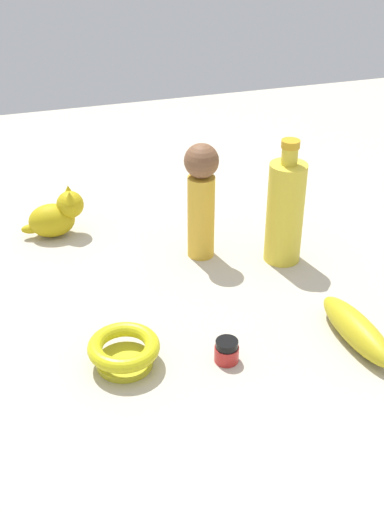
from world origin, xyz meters
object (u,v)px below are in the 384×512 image
Objects in this scene: bowl at (124,350)px; bottle_tall at (285,211)px; person_figure_adult at (201,197)px; cat_figurine at (57,215)px; banana at (357,330)px; nail_polish_jar at (227,351)px.

bottle_tall is (0.21, -0.35, 0.07)m from bowl.
cat_figurine is (0.16, 0.25, -0.08)m from person_figure_adult.
person_figure_adult is 0.30m from cat_figurine.
bowl is 0.36m from banana.
bottle_tall is at bearing -119.22° from cat_figurine.
bottle_tall is at bearing -113.05° from person_figure_adult.
person_figure_adult reaches higher than banana.
cat_figurine is 0.45m from bottle_tall.
banana is at bearing -98.95° from bowl.
nail_polish_jar is (-0.04, -0.15, -0.01)m from bowl.
nail_polish_jar is 0.21m from banana.
cat_figurine reaches higher than bowl.
bottle_tall is (-0.06, -0.14, -0.02)m from person_figure_adult.
bowl is 0.43m from cat_figurine.
bowl is (-0.27, 0.21, -0.09)m from person_figure_adult.
bowl is at bearing 76.93° from banana.
cat_figurine is at bearing 60.78° from bottle_tall.
bottle_tall is at bearing -2.50° from banana.
bowl is 0.85× the size of cat_figurine.
person_figure_adult is 1.76× the size of cat_figurine.
bottle_tall is (0.26, 0.01, 0.08)m from banana.
bowl is at bearing 121.16° from bottle_tall.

